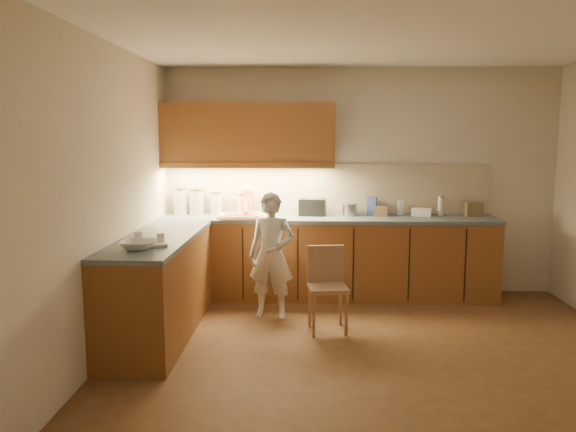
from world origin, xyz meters
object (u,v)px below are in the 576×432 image
(pizza_on_board, at_px, (241,216))
(wooden_chair, at_px, (327,282))
(oil_jug, at_px, (248,201))
(toaster, at_px, (312,207))
(child, at_px, (272,255))

(pizza_on_board, relative_size, wooden_chair, 0.70)
(oil_jug, distance_m, toaster, 0.75)
(pizza_on_board, xyz_separation_m, child, (0.38, -0.65, -0.31))
(toaster, bearing_deg, oil_jug, -175.01)
(child, bearing_deg, pizza_on_board, 129.67)
(pizza_on_board, xyz_separation_m, oil_jug, (0.05, 0.24, 0.13))
(child, distance_m, wooden_chair, 0.67)
(pizza_on_board, height_order, wooden_chair, pizza_on_board)
(pizza_on_board, height_order, oil_jug, oil_jug)
(toaster, bearing_deg, wooden_chair, -76.23)
(wooden_chair, bearing_deg, toaster, 89.72)
(pizza_on_board, bearing_deg, child, -59.48)
(pizza_on_board, distance_m, wooden_chair, 1.45)
(oil_jug, height_order, toaster, oil_jug)
(child, relative_size, wooden_chair, 1.60)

